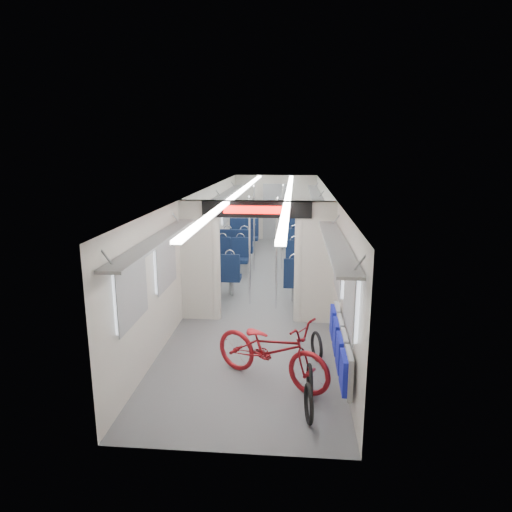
% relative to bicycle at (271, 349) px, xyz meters
% --- Properties ---
extents(carriage, '(12.00, 12.02, 2.31)m').
position_rel_bicycle_xyz_m(carriage, '(-0.40, 4.12, 1.01)').
color(carriage, '#515456').
rests_on(carriage, ground).
extents(bicycle, '(1.93, 1.50, 0.98)m').
position_rel_bicycle_xyz_m(bicycle, '(0.00, 0.00, 0.00)').
color(bicycle, maroon).
rests_on(bicycle, ground).
extents(flip_bench, '(0.12, 2.12, 0.53)m').
position_rel_bicycle_xyz_m(flip_bench, '(0.95, 0.05, 0.09)').
color(flip_bench, gray).
rests_on(flip_bench, carriage).
extents(bike_hoop_a, '(0.11, 0.50, 0.50)m').
position_rel_bicycle_xyz_m(bike_hoop_a, '(0.50, -0.97, -0.26)').
color(bike_hoop_a, black).
rests_on(bike_hoop_a, ground).
extents(bike_hoop_b, '(0.08, 0.46, 0.46)m').
position_rel_bicycle_xyz_m(bike_hoop_b, '(0.53, -0.37, -0.28)').
color(bike_hoop_b, black).
rests_on(bike_hoop_b, ground).
extents(bike_hoop_c, '(0.18, 0.47, 0.48)m').
position_rel_bicycle_xyz_m(bike_hoop_c, '(0.67, 0.70, -0.28)').
color(bike_hoop_c, black).
rests_on(bike_hoop_c, ground).
extents(seat_bay_near_left, '(0.90, 2.03, 1.09)m').
position_rel_bicycle_xyz_m(seat_bay_near_left, '(-1.34, 4.64, 0.05)').
color(seat_bay_near_left, '#0C1834').
rests_on(seat_bay_near_left, ground).
extents(seat_bay_near_right, '(0.91, 2.06, 1.09)m').
position_rel_bicycle_xyz_m(seat_bay_near_right, '(0.53, 4.33, 0.05)').
color(seat_bay_near_right, '#0C1834').
rests_on(seat_bay_near_right, ground).
extents(seat_bay_far_left, '(0.94, 2.20, 1.14)m').
position_rel_bicycle_xyz_m(seat_bay_far_left, '(-1.34, 7.55, 0.07)').
color(seat_bay_far_left, '#0C1834').
rests_on(seat_bay_far_left, ground).
extents(seat_bay_far_right, '(0.93, 2.18, 1.13)m').
position_rel_bicycle_xyz_m(seat_bay_far_right, '(0.53, 7.86, 0.07)').
color(seat_bay_far_right, '#0C1834').
rests_on(seat_bay_far_right, ground).
extents(stanchion_near_left, '(0.04, 0.04, 2.30)m').
position_rel_bicycle_xyz_m(stanchion_near_left, '(-0.63, 3.26, 0.66)').
color(stanchion_near_left, silver).
rests_on(stanchion_near_left, ground).
extents(stanchion_near_right, '(0.04, 0.04, 2.30)m').
position_rel_bicycle_xyz_m(stanchion_near_right, '(-0.06, 3.03, 0.66)').
color(stanchion_near_right, silver).
rests_on(stanchion_near_right, ground).
extents(stanchion_far_left, '(0.04, 0.04, 2.30)m').
position_rel_bicycle_xyz_m(stanchion_far_left, '(-0.78, 5.99, 0.66)').
color(stanchion_far_left, silver).
rests_on(stanchion_far_left, ground).
extents(stanchion_far_right, '(0.04, 0.04, 2.30)m').
position_rel_bicycle_xyz_m(stanchion_far_right, '(-0.04, 6.19, 0.66)').
color(stanchion_far_right, silver).
rests_on(stanchion_far_right, ground).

